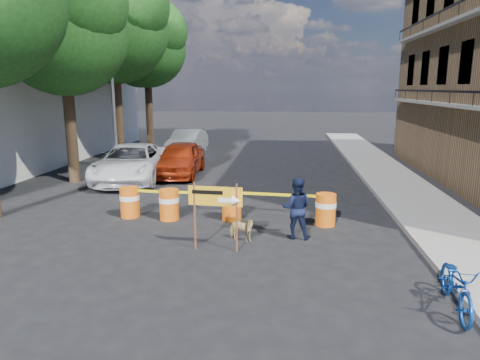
% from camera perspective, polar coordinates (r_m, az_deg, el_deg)
% --- Properties ---
extents(ground, '(120.00, 120.00, 0.00)m').
position_cam_1_polar(ground, '(10.25, -4.55, -9.49)').
color(ground, black).
rests_on(ground, ground).
extents(sidewalk_east, '(2.40, 40.00, 0.15)m').
position_cam_1_polar(sidewalk_east, '(16.38, 21.57, -1.74)').
color(sidewalk_east, gray).
rests_on(sidewalk_east, ground).
extents(tree_mid_a, '(5.25, 5.00, 8.68)m').
position_cam_1_polar(tree_mid_a, '(18.59, -22.41, 18.21)').
color(tree_mid_a, '#332316').
rests_on(tree_mid_a, ground).
extents(tree_mid_b, '(5.67, 5.40, 9.62)m').
position_cam_1_polar(tree_mid_b, '(23.19, -16.37, 19.01)').
color(tree_mid_b, '#332316').
rests_on(tree_mid_b, ground).
extents(tree_far, '(5.04, 4.80, 8.84)m').
position_cam_1_polar(tree_far, '(27.81, -12.24, 16.97)').
color(tree_far, '#332316').
rests_on(tree_far, ground).
extents(streetlamp, '(1.25, 0.18, 8.00)m').
position_cam_1_polar(streetlamp, '(20.39, -16.58, 13.39)').
color(streetlamp, gray).
rests_on(streetlamp, ground).
extents(barrel_far_left, '(0.58, 0.58, 0.90)m').
position_cam_1_polar(barrel_far_left, '(13.12, -14.48, -2.80)').
color(barrel_far_left, '#DE510D').
rests_on(barrel_far_left, ground).
extents(barrel_mid_left, '(0.58, 0.58, 0.90)m').
position_cam_1_polar(barrel_mid_left, '(12.62, -9.43, -3.16)').
color(barrel_mid_left, '#DE510D').
rests_on(barrel_mid_left, ground).
extents(barrel_mid_right, '(0.58, 0.58, 0.90)m').
position_cam_1_polar(barrel_mid_right, '(12.43, -1.11, -3.24)').
color(barrel_mid_right, '#DE510D').
rests_on(barrel_mid_right, ground).
extents(barrel_far_right, '(0.58, 0.58, 0.90)m').
position_cam_1_polar(barrel_far_right, '(12.19, 11.35, -3.80)').
color(barrel_far_right, '#DE510D').
rests_on(barrel_far_right, ground).
extents(detour_sign, '(1.28, 0.25, 1.65)m').
position_cam_1_polar(detour_sign, '(9.90, -2.48, -2.96)').
color(detour_sign, '#592D19').
rests_on(detour_sign, ground).
extents(pedestrian, '(0.81, 0.65, 1.58)m').
position_cam_1_polar(pedestrian, '(10.96, 7.50, -3.74)').
color(pedestrian, black).
rests_on(pedestrian, ground).
extents(bicycle, '(0.71, 1.00, 1.80)m').
position_cam_1_polar(bicycle, '(8.26, 27.25, -9.63)').
color(bicycle, '#13429D').
rests_on(bicycle, ground).
extents(dog, '(0.81, 0.59, 0.62)m').
position_cam_1_polar(dog, '(10.79, 0.16, -6.55)').
color(dog, tan).
rests_on(dog, ground).
extents(suv_white, '(3.06, 5.60, 1.49)m').
position_cam_1_polar(suv_white, '(18.24, -14.30, 2.24)').
color(suv_white, white).
rests_on(suv_white, ground).
extents(sedan_red, '(1.93, 4.41, 1.48)m').
position_cam_1_polar(sedan_red, '(18.94, -7.98, 2.85)').
color(sedan_red, maroon).
rests_on(sedan_red, ground).
extents(sedan_silver, '(1.68, 4.40, 1.43)m').
position_cam_1_polar(sedan_silver, '(24.79, -7.02, 5.02)').
color(sedan_silver, '#A6A9AD').
rests_on(sedan_silver, ground).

